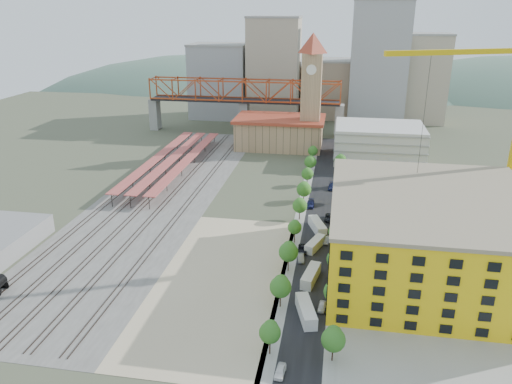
% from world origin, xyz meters
% --- Properties ---
extents(ground, '(400.00, 400.00, 0.00)m').
position_xyz_m(ground, '(0.00, 0.00, 0.00)').
color(ground, '#474C38').
rests_on(ground, ground).
extents(ballast_strip, '(36.00, 165.00, 0.06)m').
position_xyz_m(ballast_strip, '(-36.00, 17.50, 0.03)').
color(ballast_strip, '#605E59').
rests_on(ballast_strip, ground).
extents(dirt_lot, '(28.00, 67.00, 0.06)m').
position_xyz_m(dirt_lot, '(-4.00, -31.50, 0.03)').
color(dirt_lot, tan).
rests_on(dirt_lot, ground).
extents(street_asphalt, '(12.00, 170.00, 0.06)m').
position_xyz_m(street_asphalt, '(16.00, 15.00, 0.03)').
color(street_asphalt, black).
rests_on(street_asphalt, ground).
extents(sidewalk_west, '(3.00, 170.00, 0.04)m').
position_xyz_m(sidewalk_west, '(10.50, 15.00, 0.02)').
color(sidewalk_west, gray).
rests_on(sidewalk_west, ground).
extents(sidewalk_east, '(3.00, 170.00, 0.04)m').
position_xyz_m(sidewalk_east, '(21.50, 15.00, 0.02)').
color(sidewalk_east, gray).
rests_on(sidewalk_east, ground).
extents(construction_pad, '(50.00, 90.00, 0.06)m').
position_xyz_m(construction_pad, '(45.00, -20.00, 0.03)').
color(construction_pad, gray).
rests_on(construction_pad, ground).
extents(rail_tracks, '(26.56, 160.00, 0.18)m').
position_xyz_m(rail_tracks, '(-37.80, 17.50, 0.15)').
color(rail_tracks, '#382B23').
rests_on(rail_tracks, ground).
extents(platform_canopies, '(16.00, 80.00, 4.12)m').
position_xyz_m(platform_canopies, '(-41.00, 45.00, 3.99)').
color(platform_canopies, '#BB5148').
rests_on(platform_canopies, ground).
extents(station_hall, '(38.00, 24.00, 13.10)m').
position_xyz_m(station_hall, '(-5.00, 82.00, 6.67)').
color(station_hall, tan).
rests_on(station_hall, ground).
extents(clock_tower, '(12.00, 12.00, 52.00)m').
position_xyz_m(clock_tower, '(8.00, 79.99, 28.70)').
color(clock_tower, tan).
rests_on(clock_tower, ground).
extents(parking_garage, '(34.00, 26.00, 14.00)m').
position_xyz_m(parking_garage, '(36.00, 70.00, 7.00)').
color(parking_garage, silver).
rests_on(parking_garage, ground).
extents(truss_bridge, '(94.00, 9.60, 25.60)m').
position_xyz_m(truss_bridge, '(-25.00, 105.00, 18.86)').
color(truss_bridge, gray).
rests_on(truss_bridge, ground).
extents(construction_building, '(44.60, 50.60, 18.80)m').
position_xyz_m(construction_building, '(42.00, -20.00, 9.41)').
color(construction_building, yellow).
rests_on(construction_building, ground).
extents(street_trees, '(15.40, 124.40, 8.00)m').
position_xyz_m(street_trees, '(16.00, 5.00, 0.00)').
color(street_trees, '#35691F').
rests_on(street_trees, ground).
extents(skyline, '(133.00, 46.00, 60.00)m').
position_xyz_m(skyline, '(7.47, 142.31, 22.81)').
color(skyline, '#9EA0A3').
rests_on(skyline, ground).
extents(distant_hills, '(647.00, 264.00, 227.00)m').
position_xyz_m(distant_hills, '(45.28, 260.00, -79.54)').
color(distant_hills, '#4C6B59').
rests_on(distant_hills, ground).
extents(tower_crane, '(49.27, 21.78, 56.09)m').
position_xyz_m(tower_crane, '(62.04, 5.33, 34.61)').
color(tower_crane, yellow).
rests_on(tower_crane, ground).
extents(site_trailer_a, '(5.20, 10.26, 2.72)m').
position_xyz_m(site_trailer_a, '(16.00, -42.70, 1.36)').
color(site_trailer_a, silver).
rests_on(site_trailer_a, ground).
extents(site_trailer_b, '(4.17, 9.68, 2.57)m').
position_xyz_m(site_trailer_b, '(16.00, -28.62, 1.28)').
color(site_trailer_b, silver).
rests_on(site_trailer_b, ground).
extents(site_trailer_c, '(5.01, 8.84, 2.35)m').
position_xyz_m(site_trailer_c, '(16.00, -12.44, 1.17)').
color(site_trailer_c, silver).
rests_on(site_trailer_c, ground).
extents(site_trailer_d, '(5.72, 10.08, 2.68)m').
position_xyz_m(site_trailer_d, '(16.00, -1.58, 1.34)').
color(site_trailer_d, silver).
rests_on(site_trailer_d, ground).
extents(car_0, '(1.93, 4.13, 1.37)m').
position_xyz_m(car_0, '(13.00, -60.00, 0.68)').
color(car_0, white).
rests_on(car_0, ground).
extents(car_1, '(2.00, 4.41, 1.40)m').
position_xyz_m(car_1, '(13.00, -19.50, 0.70)').
color(car_1, gray).
rests_on(car_1, ground).
extents(car_2, '(2.48, 5.23, 1.44)m').
position_xyz_m(car_2, '(13.00, -14.98, 0.72)').
color(car_2, black).
rests_on(car_2, ground).
extents(car_3, '(2.30, 5.52, 1.59)m').
position_xyz_m(car_3, '(13.00, 15.65, 0.80)').
color(car_3, navy).
rests_on(car_3, ground).
extents(car_4, '(1.83, 3.97, 1.32)m').
position_xyz_m(car_4, '(19.00, -39.57, 0.66)').
color(car_4, white).
rests_on(car_4, ground).
extents(car_5, '(2.11, 4.41, 1.39)m').
position_xyz_m(car_5, '(19.00, -8.55, 0.70)').
color(car_5, '#949599').
rests_on(car_5, ground).
extents(car_6, '(2.65, 5.42, 1.48)m').
position_xyz_m(car_6, '(19.00, 6.13, 0.74)').
color(car_6, black).
rests_on(car_6, ground).
extents(car_7, '(2.50, 5.63, 1.61)m').
position_xyz_m(car_7, '(19.00, 32.50, 0.80)').
color(car_7, '#1A214B').
rests_on(car_7, ground).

